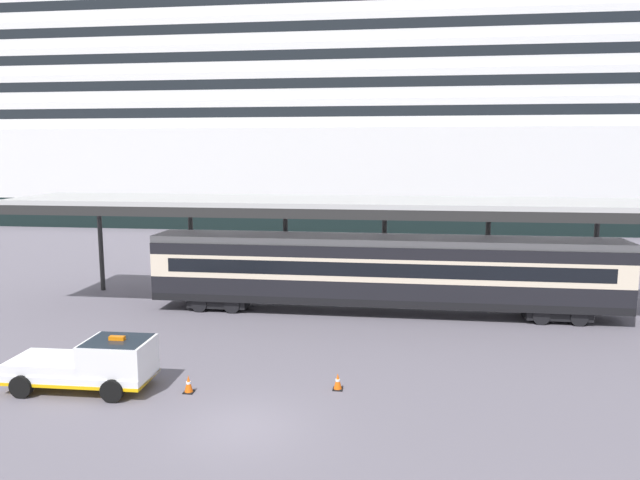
# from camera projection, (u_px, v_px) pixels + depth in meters

# --- Properties ---
(ground_plane) EXTENTS (400.00, 400.00, 0.00)m
(ground_plane) POSITION_uv_depth(u_px,v_px,m) (242.00, 426.00, 18.48)
(ground_plane) COLOR slate
(cruise_ship) EXTENTS (138.30, 23.23, 38.22)m
(cruise_ship) POSITION_uv_depth(u_px,v_px,m) (225.00, 116.00, 74.38)
(cruise_ship) COLOR black
(cruise_ship) RESTS_ON ground
(platform_canopy) EXTENTS (40.51, 5.79, 6.01)m
(platform_canopy) POSITION_uv_depth(u_px,v_px,m) (384.00, 206.00, 31.07)
(platform_canopy) COLOR #B4B4B4
(platform_canopy) RESTS_ON ground
(train_carriage) EXTENTS (24.49, 2.81, 4.11)m
(train_carriage) POSITION_uv_depth(u_px,v_px,m) (382.00, 270.00, 31.12)
(train_carriage) COLOR black
(train_carriage) RESTS_ON ground
(service_truck) EXTENTS (5.24, 2.34, 2.02)m
(service_truck) POSITION_uv_depth(u_px,v_px,m) (94.00, 363.00, 21.24)
(service_truck) COLOR white
(service_truck) RESTS_ON ground
(traffic_cone_near) EXTENTS (0.36, 0.36, 0.64)m
(traffic_cone_near) POSITION_uv_depth(u_px,v_px,m) (189.00, 384.00, 21.03)
(traffic_cone_near) COLOR black
(traffic_cone_near) RESTS_ON ground
(traffic_cone_mid) EXTENTS (0.36, 0.36, 0.62)m
(traffic_cone_mid) POSITION_uv_depth(u_px,v_px,m) (338.00, 382.00, 21.29)
(traffic_cone_mid) COLOR black
(traffic_cone_mid) RESTS_ON ground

